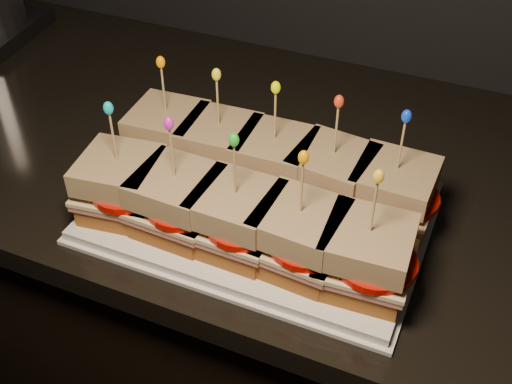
% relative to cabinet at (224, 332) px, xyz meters
% --- Properties ---
extents(cabinet, '(2.56, 0.62, 0.90)m').
position_rel_cabinet_xyz_m(cabinet, '(0.00, 0.00, 0.00)').
color(cabinet, black).
rests_on(cabinet, ground).
extents(granite_slab, '(2.60, 0.66, 0.04)m').
position_rel_cabinet_xyz_m(granite_slab, '(0.00, 0.00, 0.47)').
color(granite_slab, black).
rests_on(granite_slab, cabinet).
extents(platter, '(0.42, 0.26, 0.02)m').
position_rel_cabinet_xyz_m(platter, '(0.14, -0.16, 0.49)').
color(platter, white).
rests_on(platter, granite_slab).
extents(platter_rim, '(0.44, 0.27, 0.01)m').
position_rel_cabinet_xyz_m(platter_rim, '(0.14, -0.16, 0.49)').
color(platter_rim, white).
rests_on(platter_rim, granite_slab).
extents(sandwich_0_bread_bot, '(0.10, 0.10, 0.03)m').
position_rel_cabinet_xyz_m(sandwich_0_bread_bot, '(-0.02, -0.10, 0.52)').
color(sandwich_0_bread_bot, brown).
rests_on(sandwich_0_bread_bot, platter).
extents(sandwich_0_ham, '(0.11, 0.11, 0.01)m').
position_rel_cabinet_xyz_m(sandwich_0_ham, '(-0.02, -0.10, 0.53)').
color(sandwich_0_ham, '#B0544A').
rests_on(sandwich_0_ham, sandwich_0_bread_bot).
extents(sandwich_0_cheese, '(0.11, 0.11, 0.01)m').
position_rel_cabinet_xyz_m(sandwich_0_cheese, '(-0.02, -0.10, 0.54)').
color(sandwich_0_cheese, beige).
rests_on(sandwich_0_cheese, sandwich_0_ham).
extents(sandwich_0_tomato, '(0.09, 0.09, 0.01)m').
position_rel_cabinet_xyz_m(sandwich_0_tomato, '(-0.01, -0.10, 0.55)').
color(sandwich_0_tomato, red).
rests_on(sandwich_0_tomato, sandwich_0_cheese).
extents(sandwich_0_bread_top, '(0.10, 0.10, 0.03)m').
position_rel_cabinet_xyz_m(sandwich_0_bread_top, '(-0.02, -0.10, 0.57)').
color(sandwich_0_bread_top, brown).
rests_on(sandwich_0_bread_top, sandwich_0_tomato).
extents(sandwich_0_pick, '(0.00, 0.00, 0.09)m').
position_rel_cabinet_xyz_m(sandwich_0_pick, '(-0.02, -0.10, 0.61)').
color(sandwich_0_pick, tan).
rests_on(sandwich_0_pick, sandwich_0_bread_top).
extents(sandwich_0_frill, '(0.01, 0.01, 0.02)m').
position_rel_cabinet_xyz_m(sandwich_0_frill, '(-0.02, -0.10, 0.66)').
color(sandwich_0_frill, orange).
rests_on(sandwich_0_frill, sandwich_0_pick).
extents(sandwich_1_bread_bot, '(0.10, 0.10, 0.03)m').
position_rel_cabinet_xyz_m(sandwich_1_bread_bot, '(0.06, -0.10, 0.52)').
color(sandwich_1_bread_bot, brown).
rests_on(sandwich_1_bread_bot, platter).
extents(sandwich_1_ham, '(0.11, 0.10, 0.01)m').
position_rel_cabinet_xyz_m(sandwich_1_ham, '(0.06, -0.10, 0.53)').
color(sandwich_1_ham, '#B0544A').
rests_on(sandwich_1_ham, sandwich_1_bread_bot).
extents(sandwich_1_cheese, '(0.11, 0.11, 0.01)m').
position_rel_cabinet_xyz_m(sandwich_1_cheese, '(0.06, -0.10, 0.54)').
color(sandwich_1_cheese, beige).
rests_on(sandwich_1_cheese, sandwich_1_ham).
extents(sandwich_1_tomato, '(0.09, 0.09, 0.01)m').
position_rel_cabinet_xyz_m(sandwich_1_tomato, '(0.07, -0.10, 0.55)').
color(sandwich_1_tomato, red).
rests_on(sandwich_1_tomato, sandwich_1_cheese).
extents(sandwich_1_bread_top, '(0.10, 0.10, 0.03)m').
position_rel_cabinet_xyz_m(sandwich_1_bread_top, '(0.06, -0.10, 0.57)').
color(sandwich_1_bread_top, brown).
rests_on(sandwich_1_bread_top, sandwich_1_tomato).
extents(sandwich_1_pick, '(0.00, 0.00, 0.09)m').
position_rel_cabinet_xyz_m(sandwich_1_pick, '(0.06, -0.10, 0.61)').
color(sandwich_1_pick, tan).
rests_on(sandwich_1_pick, sandwich_1_bread_top).
extents(sandwich_1_frill, '(0.01, 0.01, 0.02)m').
position_rel_cabinet_xyz_m(sandwich_1_frill, '(0.06, -0.10, 0.66)').
color(sandwich_1_frill, yellow).
rests_on(sandwich_1_frill, sandwich_1_pick).
extents(sandwich_2_bread_bot, '(0.10, 0.10, 0.03)m').
position_rel_cabinet_xyz_m(sandwich_2_bread_bot, '(0.14, -0.10, 0.52)').
color(sandwich_2_bread_bot, brown).
rests_on(sandwich_2_bread_bot, platter).
extents(sandwich_2_ham, '(0.11, 0.10, 0.01)m').
position_rel_cabinet_xyz_m(sandwich_2_ham, '(0.14, -0.10, 0.53)').
color(sandwich_2_ham, '#B0544A').
rests_on(sandwich_2_ham, sandwich_2_bread_bot).
extents(sandwich_2_cheese, '(0.11, 0.11, 0.01)m').
position_rel_cabinet_xyz_m(sandwich_2_cheese, '(0.14, -0.10, 0.54)').
color(sandwich_2_cheese, beige).
rests_on(sandwich_2_cheese, sandwich_2_ham).
extents(sandwich_2_tomato, '(0.09, 0.09, 0.01)m').
position_rel_cabinet_xyz_m(sandwich_2_tomato, '(0.15, -0.10, 0.55)').
color(sandwich_2_tomato, red).
rests_on(sandwich_2_tomato, sandwich_2_cheese).
extents(sandwich_2_bread_top, '(0.10, 0.10, 0.03)m').
position_rel_cabinet_xyz_m(sandwich_2_bread_top, '(0.14, -0.10, 0.57)').
color(sandwich_2_bread_top, brown).
rests_on(sandwich_2_bread_top, sandwich_2_tomato).
extents(sandwich_2_pick, '(0.00, 0.00, 0.09)m').
position_rel_cabinet_xyz_m(sandwich_2_pick, '(0.14, -0.10, 0.61)').
color(sandwich_2_pick, tan).
rests_on(sandwich_2_pick, sandwich_2_bread_top).
extents(sandwich_2_frill, '(0.01, 0.01, 0.02)m').
position_rel_cabinet_xyz_m(sandwich_2_frill, '(0.14, -0.10, 0.66)').
color(sandwich_2_frill, '#E4F203').
rests_on(sandwich_2_frill, sandwich_2_pick).
extents(sandwich_3_bread_bot, '(0.10, 0.10, 0.03)m').
position_rel_cabinet_xyz_m(sandwich_3_bread_bot, '(0.22, -0.10, 0.52)').
color(sandwich_3_bread_bot, brown).
rests_on(sandwich_3_bread_bot, platter).
extents(sandwich_3_ham, '(0.11, 0.11, 0.01)m').
position_rel_cabinet_xyz_m(sandwich_3_ham, '(0.22, -0.10, 0.53)').
color(sandwich_3_ham, '#B0544A').
rests_on(sandwich_3_ham, sandwich_3_bread_bot).
extents(sandwich_3_cheese, '(0.12, 0.11, 0.01)m').
position_rel_cabinet_xyz_m(sandwich_3_cheese, '(0.22, -0.10, 0.54)').
color(sandwich_3_cheese, beige).
rests_on(sandwich_3_cheese, sandwich_3_ham).
extents(sandwich_3_tomato, '(0.09, 0.09, 0.01)m').
position_rel_cabinet_xyz_m(sandwich_3_tomato, '(0.23, -0.10, 0.55)').
color(sandwich_3_tomato, red).
rests_on(sandwich_3_tomato, sandwich_3_cheese).
extents(sandwich_3_bread_top, '(0.11, 0.11, 0.03)m').
position_rel_cabinet_xyz_m(sandwich_3_bread_top, '(0.22, -0.10, 0.57)').
color(sandwich_3_bread_top, brown).
rests_on(sandwich_3_bread_top, sandwich_3_tomato).
extents(sandwich_3_pick, '(0.00, 0.00, 0.09)m').
position_rel_cabinet_xyz_m(sandwich_3_pick, '(0.22, -0.10, 0.61)').
color(sandwich_3_pick, tan).
rests_on(sandwich_3_pick, sandwich_3_bread_top).
extents(sandwich_3_frill, '(0.01, 0.01, 0.02)m').
position_rel_cabinet_xyz_m(sandwich_3_frill, '(0.22, -0.10, 0.66)').
color(sandwich_3_frill, red).
rests_on(sandwich_3_frill, sandwich_3_pick).
extents(sandwich_4_bread_bot, '(0.10, 0.10, 0.03)m').
position_rel_cabinet_xyz_m(sandwich_4_bread_bot, '(0.30, -0.10, 0.52)').
color(sandwich_4_bread_bot, brown).
rests_on(sandwich_4_bread_bot, platter).
extents(sandwich_4_ham, '(0.11, 0.10, 0.01)m').
position_rel_cabinet_xyz_m(sandwich_4_ham, '(0.30, -0.10, 0.53)').
color(sandwich_4_ham, '#B0544A').
rests_on(sandwich_4_ham, sandwich_4_bread_bot).
extents(sandwich_4_cheese, '(0.11, 0.10, 0.01)m').
position_rel_cabinet_xyz_m(sandwich_4_cheese, '(0.30, -0.10, 0.54)').
color(sandwich_4_cheese, beige).
rests_on(sandwich_4_cheese, sandwich_4_ham).
extents(sandwich_4_tomato, '(0.09, 0.09, 0.01)m').
position_rel_cabinet_xyz_m(sandwich_4_tomato, '(0.31, -0.10, 0.55)').
color(sandwich_4_tomato, red).
rests_on(sandwich_4_tomato, sandwich_4_cheese).
extents(sandwich_4_bread_top, '(0.10, 0.10, 0.03)m').
position_rel_cabinet_xyz_m(sandwich_4_bread_top, '(0.30, -0.10, 0.57)').
color(sandwich_4_bread_top, brown).
rests_on(sandwich_4_bread_top, sandwich_4_tomato).
extents(sandwich_4_pick, '(0.00, 0.00, 0.09)m').
position_rel_cabinet_xyz_m(sandwich_4_pick, '(0.30, -0.10, 0.61)').
color(sandwich_4_pick, tan).
rests_on(sandwich_4_pick, sandwich_4_bread_top).
extents(sandwich_4_frill, '(0.01, 0.01, 0.02)m').
position_rel_cabinet_xyz_m(sandwich_4_frill, '(0.30, -0.10, 0.66)').
color(sandwich_4_frill, '#0F37CF').
rests_on(sandwich_4_frill, sandwich_4_pick).
extents(sandwich_5_bread_bot, '(0.11, 0.11, 0.03)m').
position_rel_cabinet_xyz_m(sandwich_5_bread_bot, '(-0.02, -0.22, 0.52)').
color(sandwich_5_bread_bot, brown).
rests_on(sandwich_5_bread_bot, platter).
extents(sandwich_5_ham, '(0.12, 0.11, 0.01)m').
position_rel_cabinet_xyz_m(sandwich_5_ham, '(-0.02, -0.22, 0.53)').
color(sandwich_5_ham, '#B0544A').
rests_on(sandwich_5_ham, sandwich_5_bread_bot).
extents(sandwich_5_cheese, '(0.12, 0.12, 0.01)m').
position_rel_cabinet_xyz_m(sandwich_5_cheese, '(-0.02, -0.22, 0.54)').
color(sandwich_5_cheese, beige).
rests_on(sandwich_5_cheese, sandwich_5_ham).
extents(sandwich_5_tomato, '(0.09, 0.09, 0.01)m').
position_rel_cabinet_xyz_m(sandwich_5_tomato, '(-0.01, -0.22, 0.55)').
color(sandwich_5_tomato, red).
rests_on(sandwich_5_tomato, sandwich_5_cheese).
extents(sandwich_5_bread_top, '(0.11, 0.11, 0.03)m').
position_rel_cabinet_xyz_m(sandwich_5_bread_top, '(-0.02, -0.22, 0.57)').
color(sandwich_5_bread_top, brown).
rests_on(sandwich_5_bread_top, sandwich_5_tomato).
extents(sandwich_5_pick, '(0.00, 0.00, 0.09)m').
position_rel_cabinet_xyz_m(sandwich_5_pick, '(-0.02, -0.22, 0.61)').
color(sandwich_5_pick, tan).
rests_on(sandwich_5_pick, sandwich_5_bread_top).
extents(sandwich_5_frill, '(0.01, 0.01, 0.02)m').
position_rel_cabinet_xyz_m(sandwich_5_frill, '(-0.02, -0.22, 0.66)').
color(sandwich_5_frill, '#08ABB7').
rests_on(sandwich_5_frill, sandwich_5_pick).
extents(sandwich_6_bread_bot, '(0.10, 0.10, 0.03)m').
position_rel_cabinet_xyz_m(sandwich_6_bread_bot, '(0.06, -0.22, 0.52)').
color(sandwich_6_bread_bot, brown).
rests_on(sandwich_6_bread_bot, platter).
extents(sandwich_6_ham, '(0.11, 0.10, 0.01)m').
position_rel_cabinet_xyz_m(sandwich_6_ham, '(0.06, -0.22, 0.53)').
color(sandwich_6_ham, '#B0544A').
rests_on(sandwich_6_ham, sandwich_6_bread_bot).
extents(sandwich_6_cheese, '(0.11, 0.11, 0.01)m').
position_rel_cabinet_xyz_m(sandwich_6_cheese, '(0.06, -0.22, 0.54)').
color(sandwich_6_cheese, beige).
rests_on(sandwich_6_cheese, sandwich_6_ham).
extents(sandwich_6_tomato, '(0.09, 0.09, 0.01)m').
position_rel_cabinet_xyz_m(sandwich_6_tomato, '(0.07, -0.22, 0.55)').
color(sandwich_6_tomato, red).
rests_on(sandwich_6_tomato, sandwich_6_cheese).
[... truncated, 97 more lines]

